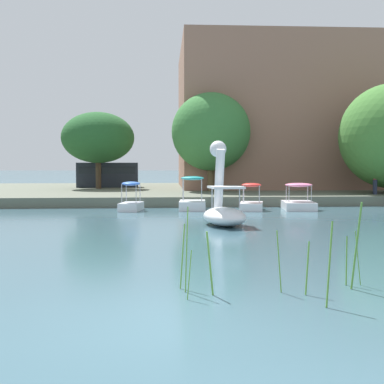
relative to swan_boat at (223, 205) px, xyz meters
The scene contains 13 objects.
ground_plane 11.81m from the swan_boat, 100.83° to the right, with size 490.68×490.68×0.00m, color #385966.
shore_bank_far 19.43m from the swan_boat, 96.55° to the left, with size 115.76×22.59×0.55m, color #5B6051.
swan_boat is the anchor object (origin of this frame).
pedal_boat_blue 7.39m from the swan_boat, 120.32° to the left, with size 1.26×1.97×1.45m.
pedal_boat_teal 6.61m from the swan_boat, 95.61° to the left, with size 1.49×2.21×1.70m.
pedal_boat_red 6.61m from the swan_boat, 69.54° to the left, with size 1.54×2.24×1.37m.
pedal_boat_pink 7.91m from the swan_boat, 52.91° to the left, with size 1.82×2.55×1.36m.
tree_broadleaf_left 14.89m from the swan_boat, 85.19° to the left, with size 6.49×6.31×6.52m.
tree_broadleaf_right 19.95m from the swan_boat, 109.70° to the left, with size 7.46×7.46×5.60m.
person_on_path 14.19m from the swan_boat, 43.11° to the left, with size 0.25×0.26×1.70m.
parked_van 22.10m from the swan_boat, 106.32° to the left, with size 4.84×2.21×1.93m.
apartment_block 23.24m from the swan_boat, 70.51° to the left, with size 15.84×13.13×11.05m, color #996B56.
reed_clump_foreground 10.03m from the swan_boat, 88.98° to the right, with size 4.08×1.63×1.59m.
Camera 1 is at (-0.44, -6.99, 2.22)m, focal length 46.68 mm.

